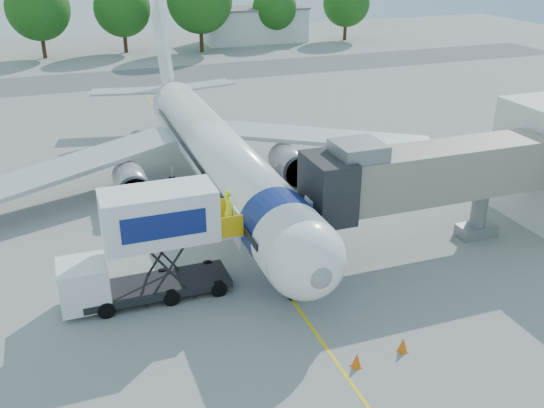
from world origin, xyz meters
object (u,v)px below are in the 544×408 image
object	(u,v)px
jet_bridge	(415,176)
ground_tug	(434,357)
aircraft	(215,153)
catering_hiloader	(148,246)

from	to	relation	value
jet_bridge	ground_tug	world-z (taller)	jet_bridge
aircraft	catering_hiloader	distance (m)	12.77
aircraft	catering_hiloader	bearing A→B (deg)	-119.36
jet_bridge	ground_tug	distance (m)	11.08
catering_hiloader	ground_tug	bearing A→B (deg)	-44.39
aircraft	jet_bridge	distance (m)	13.77
jet_bridge	catering_hiloader	distance (m)	14.34
aircraft	catering_hiloader	size ratio (longest dim) A/B	4.44
aircraft	catering_hiloader	world-z (taller)	aircraft
jet_bridge	catering_hiloader	size ratio (longest dim) A/B	1.64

